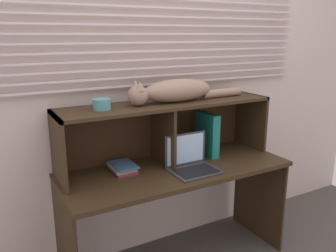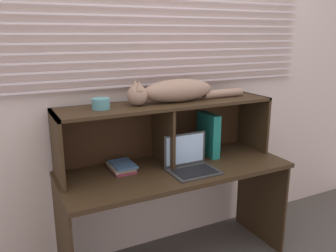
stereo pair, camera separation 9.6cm
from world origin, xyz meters
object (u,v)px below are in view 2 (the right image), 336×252
at_px(cat, 175,91).
at_px(small_basket, 101,104).
at_px(binder_upright, 208,135).
at_px(laptop, 191,163).
at_px(book_stack, 122,167).

bearing_deg(cat, small_basket, 180.00).
bearing_deg(small_basket, binder_upright, 0.00).
distance_m(cat, binder_upright, 0.44).
distance_m(cat, laptop, 0.50).
xyz_separation_m(laptop, binder_upright, (0.27, 0.20, 0.11)).
distance_m(binder_upright, small_basket, 0.85).
bearing_deg(binder_upright, cat, 180.00).
bearing_deg(book_stack, laptop, -26.09).
bearing_deg(binder_upright, book_stack, 179.94).
relative_size(cat, laptop, 2.87).
distance_m(cat, small_basket, 0.52).
xyz_separation_m(laptop, small_basket, (-0.53, 0.20, 0.41)).
distance_m(laptop, small_basket, 0.70).
height_order(laptop, book_stack, laptop).
bearing_deg(laptop, book_stack, 153.91).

